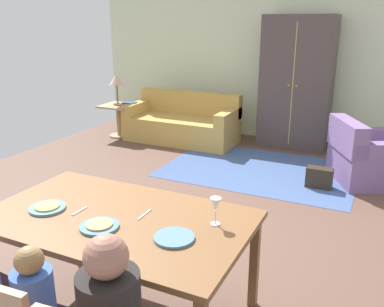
% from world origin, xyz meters
% --- Properties ---
extents(ground_plane, '(7.21, 6.18, 0.02)m').
position_xyz_m(ground_plane, '(0.00, 0.49, -0.01)').
color(ground_plane, brown).
extents(back_wall, '(7.21, 0.10, 2.70)m').
position_xyz_m(back_wall, '(0.00, 3.63, 1.35)').
color(back_wall, beige).
rests_on(back_wall, ground_plane).
extents(dining_table, '(1.80, 1.06, 0.76)m').
position_xyz_m(dining_table, '(0.01, -1.42, 0.69)').
color(dining_table, brown).
rests_on(dining_table, ground_plane).
extents(plate_near_man, '(0.25, 0.25, 0.02)m').
position_xyz_m(plate_near_man, '(-0.48, -1.54, 0.77)').
color(plate_near_man, teal).
rests_on(plate_near_man, dining_table).
extents(pizza_near_man, '(0.17, 0.17, 0.01)m').
position_xyz_m(pizza_near_man, '(-0.48, -1.54, 0.78)').
color(pizza_near_man, gold).
rests_on(pizza_near_man, plate_near_man).
extents(plate_near_child, '(0.25, 0.25, 0.02)m').
position_xyz_m(plate_near_child, '(0.01, -1.60, 0.77)').
color(plate_near_child, teal).
rests_on(plate_near_child, dining_table).
extents(pizza_near_child, '(0.17, 0.17, 0.01)m').
position_xyz_m(pizza_near_child, '(0.01, -1.60, 0.78)').
color(pizza_near_child, tan).
rests_on(pizza_near_child, plate_near_child).
extents(plate_near_woman, '(0.25, 0.25, 0.02)m').
position_xyz_m(plate_near_woman, '(0.51, -1.52, 0.77)').
color(plate_near_woman, '#507798').
rests_on(plate_near_woman, dining_table).
extents(wine_glass, '(0.07, 0.07, 0.19)m').
position_xyz_m(wine_glass, '(0.66, -1.24, 0.89)').
color(wine_glass, silver).
rests_on(wine_glass, dining_table).
extents(fork, '(0.02, 0.15, 0.01)m').
position_xyz_m(fork, '(-0.26, -1.47, 0.76)').
color(fork, silver).
rests_on(fork, dining_table).
extents(knife, '(0.02, 0.17, 0.01)m').
position_xyz_m(knife, '(0.17, -1.32, 0.76)').
color(knife, silver).
rests_on(knife, dining_table).
extents(area_rug, '(2.60, 1.80, 0.01)m').
position_xyz_m(area_rug, '(0.06, 1.88, 0.00)').
color(area_rug, '#3F5788').
rests_on(area_rug, ground_plane).
extents(couch, '(1.90, 0.86, 0.82)m').
position_xyz_m(couch, '(-1.59, 2.74, 0.30)').
color(couch, tan).
rests_on(couch, ground_plane).
extents(armchair, '(1.15, 1.15, 0.82)m').
position_xyz_m(armchair, '(1.42, 2.05, 0.32)').
color(armchair, slate).
rests_on(armchair, ground_plane).
extents(armoire, '(1.10, 0.59, 2.10)m').
position_xyz_m(armoire, '(0.21, 3.24, 1.05)').
color(armoire, '#4B3E3B').
rests_on(armoire, ground_plane).
extents(side_table, '(0.56, 0.56, 0.58)m').
position_xyz_m(side_table, '(-2.74, 2.48, 0.38)').
color(side_table, tan).
rests_on(side_table, ground_plane).
extents(table_lamp, '(0.26, 0.26, 0.54)m').
position_xyz_m(table_lamp, '(-2.74, 2.48, 1.01)').
color(table_lamp, brown).
rests_on(table_lamp, side_table).
extents(book_lower, '(0.22, 0.16, 0.03)m').
position_xyz_m(book_lower, '(-2.57, 2.46, 0.59)').
color(book_lower, maroon).
rests_on(book_lower, side_table).
extents(book_upper, '(0.22, 0.16, 0.03)m').
position_xyz_m(book_upper, '(-2.53, 2.52, 0.62)').
color(book_upper, navy).
rests_on(book_upper, book_lower).
extents(handbag, '(0.32, 0.16, 0.26)m').
position_xyz_m(handbag, '(0.92, 1.58, 0.13)').
color(handbag, '#2E261B').
rests_on(handbag, ground_plane).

